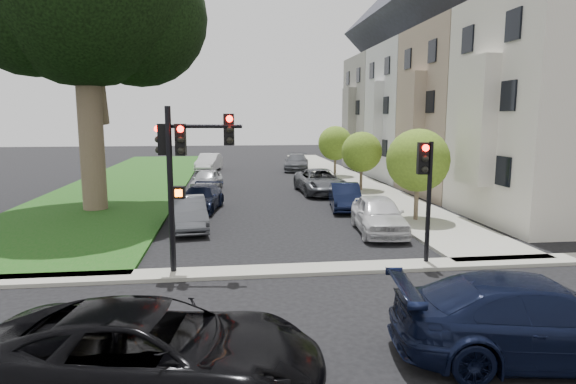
{
  "coord_description": "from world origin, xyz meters",
  "views": [
    {
      "loc": [
        -2.11,
        -11.96,
        4.65
      ],
      "look_at": [
        0.0,
        5.0,
        2.0
      ],
      "focal_mm": 30.0,
      "sensor_mm": 36.0,
      "label": 1
    }
  ],
  "objects": [
    {
      "name": "car_parked_6",
      "position": [
        -3.53,
        12.17,
        0.64
      ],
      "size": [
        2.53,
        4.64,
        1.28
      ],
      "primitive_type": "imported",
      "rotation": [
        0.0,
        0.0,
        -0.18
      ],
      "color": "black",
      "rests_on": "ground"
    },
    {
      "name": "house_b",
      "position": [
        12.45,
        15.5,
        6.93
      ],
      "size": [
        7.7,
        7.55,
        15.97
      ],
      "color": "gray",
      "rests_on": "ground"
    },
    {
      "name": "car_parked_5",
      "position": [
        -3.84,
        8.16,
        0.68
      ],
      "size": [
        1.99,
        4.3,
        1.37
      ],
      "primitive_type": "imported",
      "rotation": [
        0.0,
        0.0,
        0.13
      ],
      "color": "#3F4247",
      "rests_on": "ground"
    },
    {
      "name": "car_parked_0",
      "position": [
        3.89,
        6.55,
        0.76
      ],
      "size": [
        2.24,
        4.63,
        1.52
      ],
      "primitive_type": "imported",
      "rotation": [
        0.0,
        0.0,
        -0.1
      ],
      "color": "silver",
      "rests_on": "ground"
    },
    {
      "name": "grass_strip",
      "position": [
        -9.0,
        24.0,
        0.06
      ],
      "size": [
        8.0,
        44.0,
        0.12
      ],
      "primitive_type": "cube",
      "color": "#2C4E1D",
      "rests_on": "ground"
    },
    {
      "name": "car_parked_7",
      "position": [
        -3.52,
        19.12,
        0.68
      ],
      "size": [
        2.23,
        4.21,
        1.36
      ],
      "primitive_type": "imported",
      "rotation": [
        0.0,
        0.0,
        -0.16
      ],
      "color": "#999BA0",
      "rests_on": "ground"
    },
    {
      "name": "car_cross_far",
      "position": [
        3.75,
        -3.85,
        0.81
      ],
      "size": [
        5.82,
        2.95,
        1.62
      ],
      "primitive_type": "imported",
      "rotation": [
        0.0,
        0.0,
        1.44
      ],
      "color": "black",
      "rests_on": "ground"
    },
    {
      "name": "small_tree_b",
      "position": [
        6.2,
        17.39,
        2.52
      ],
      "size": [
        2.52,
        2.52,
        3.79
      ],
      "color": "brown",
      "rests_on": "ground"
    },
    {
      "name": "ground",
      "position": [
        0.0,
        0.0,
        0.0
      ],
      "size": [
        140.0,
        140.0,
        0.0
      ],
      "primitive_type": "plane",
      "color": "black",
      "rests_on": "ground"
    },
    {
      "name": "small_tree_c",
      "position": [
        6.2,
        24.9,
        2.67
      ],
      "size": [
        2.68,
        2.68,
        4.01
      ],
      "color": "brown",
      "rests_on": "ground"
    },
    {
      "name": "traffic_signal_secondary",
      "position": [
        3.96,
        2.19,
        2.74
      ],
      "size": [
        0.51,
        0.41,
        3.92
      ],
      "color": "black",
      "rests_on": "ground"
    },
    {
      "name": "car_parked_2",
      "position": [
        3.49,
        16.98,
        0.75
      ],
      "size": [
        2.75,
        5.53,
        1.5
      ],
      "primitive_type": "imported",
      "rotation": [
        0.0,
        0.0,
        0.05
      ],
      "color": "#3F4247",
      "rests_on": "ground"
    },
    {
      "name": "car_parked_9",
      "position": [
        -3.79,
        30.63,
        0.76
      ],
      "size": [
        2.39,
        4.84,
        1.52
      ],
      "primitive_type": "imported",
      "rotation": [
        0.0,
        0.0,
        -0.18
      ],
      "color": "silver",
      "rests_on": "ground"
    },
    {
      "name": "car_parked_4",
      "position": [
        3.88,
        30.0,
        0.73
      ],
      "size": [
        2.91,
        5.31,
        1.46
      ],
      "primitive_type": "imported",
      "rotation": [
        0.0,
        0.0,
        -0.18
      ],
      "color": "#3F4247",
      "rests_on": "ground"
    },
    {
      "name": "traffic_signal_main",
      "position": [
        -3.41,
        2.23,
        3.43
      ],
      "size": [
        2.44,
        0.64,
        4.98
      ],
      "color": "black",
      "rests_on": "ground"
    },
    {
      "name": "car_cross_near",
      "position": [
        -3.43,
        -4.31,
        0.8
      ],
      "size": [
        6.08,
        3.45,
        1.6
      ],
      "primitive_type": "imported",
      "rotation": [
        0.0,
        0.0,
        1.43
      ],
      "color": "black",
      "rests_on": "ground"
    },
    {
      "name": "house_d",
      "position": [
        12.45,
        30.5,
        6.93
      ],
      "size": [
        7.7,
        7.55,
        15.97
      ],
      "color": "slate",
      "rests_on": "ground"
    },
    {
      "name": "sidewalk_right",
      "position": [
        6.75,
        24.0,
        0.06
      ],
      "size": [
        3.5,
        44.0,
        0.12
      ],
      "primitive_type": "cube",
      "color": "#9C9A81",
      "rests_on": "ground"
    },
    {
      "name": "sidewalk_cross",
      "position": [
        0.0,
        2.0,
        0.06
      ],
      "size": [
        60.0,
        1.0,
        0.12
      ],
      "primitive_type": "cube",
      "color": "#9C9A81",
      "rests_on": "ground"
    },
    {
      "name": "house_c",
      "position": [
        12.45,
        23.0,
        6.93
      ],
      "size": [
        7.7,
        7.55,
        15.97
      ],
      "color": "silver",
      "rests_on": "ground"
    },
    {
      "name": "house_a",
      "position": [
        12.45,
        8.0,
        6.93
      ],
      "size": [
        7.7,
        7.55,
        15.97
      ],
      "color": "beige",
      "rests_on": "ground"
    },
    {
      "name": "small_tree_a",
      "position": [
        6.2,
        8.34,
        2.78
      ],
      "size": [
        2.78,
        2.78,
        4.18
      ],
      "color": "brown",
      "rests_on": "ground"
    },
    {
      "name": "car_parked_1",
      "position": [
        3.77,
        11.67,
        0.67
      ],
      "size": [
        1.98,
        4.21,
        1.33
      ],
      "primitive_type": "imported",
      "rotation": [
        0.0,
        0.0,
        -0.14
      ],
      "color": "black",
      "rests_on": "ground"
    }
  ]
}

